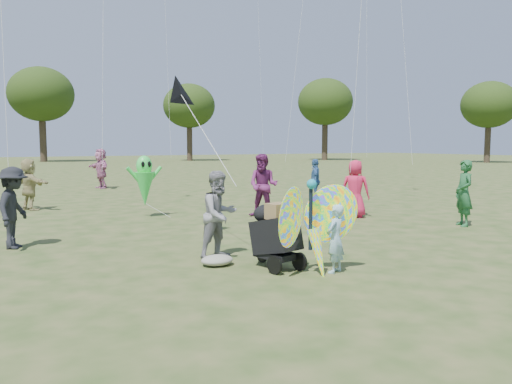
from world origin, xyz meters
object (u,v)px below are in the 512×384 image
at_px(crowd_a, 355,189).
at_px(butterfly_kite, 314,227).
at_px(crowd_j, 101,168).
at_px(crowd_c, 315,181).
at_px(jogging_stroller, 274,231).
at_px(child_girl, 335,239).
at_px(crowd_e, 263,186).
at_px(crowd_f, 464,193).
at_px(adult_man, 219,214).
at_px(crowd_d, 29,184).
at_px(crowd_b, 13,208).
at_px(alien_kite, 145,183).

relative_size(crowd_a, butterfly_kite, 0.93).
relative_size(crowd_j, butterfly_kite, 1.06).
distance_m(crowd_c, jogging_stroller, 9.52).
distance_m(child_girl, crowd_e, 6.23).
bearing_deg(crowd_f, crowd_e, -111.51).
height_order(adult_man, crowd_f, crowd_f).
bearing_deg(crowd_a, butterfly_kite, 91.05).
relative_size(crowd_c, crowd_d, 0.95).
relative_size(crowd_a, crowd_f, 0.97).
bearing_deg(crowd_b, crowd_a, -67.20).
distance_m(child_girl, alien_kite, 7.50).
relative_size(crowd_e, jogging_stroller, 1.61).
bearing_deg(crowd_b, crowd_j, 4.09).
distance_m(adult_man, crowd_d, 9.14).
bearing_deg(crowd_c, crowd_j, -113.72).
height_order(crowd_a, crowd_f, crowd_f).
height_order(crowd_a, alien_kite, alien_kite).
bearing_deg(crowd_a, crowd_b, 46.92).
distance_m(crowd_c, alien_kite, 6.36).
distance_m(crowd_a, crowd_j, 13.57).
bearing_deg(crowd_j, crowd_f, 9.55).
height_order(crowd_f, crowd_j, crowd_j).
height_order(adult_man, crowd_j, crowd_j).
height_order(child_girl, butterfly_kite, butterfly_kite).
height_order(crowd_j, alien_kite, crowd_j).
distance_m(adult_man, alien_kite, 5.57).
relative_size(crowd_a, crowd_d, 1.00).
bearing_deg(crowd_b, adult_man, -107.22).
bearing_deg(crowd_e, child_girl, -60.80).
distance_m(crowd_d, crowd_e, 7.41).
relative_size(adult_man, crowd_f, 0.95).
relative_size(crowd_a, alien_kite, 0.93).
bearing_deg(crowd_e, butterfly_kite, -64.27).
relative_size(crowd_c, jogging_stroller, 1.39).
xyz_separation_m(crowd_c, jogging_stroller, (-6.17, -7.25, -0.15)).
distance_m(child_girl, butterfly_kite, 0.44).
bearing_deg(crowd_d, crowd_f, -156.71).
bearing_deg(crowd_c, adult_man, -10.58).
bearing_deg(child_girl, crowd_f, 174.05).
height_order(crowd_b, crowd_e, crowd_e).
bearing_deg(butterfly_kite, crowd_a, 43.56).
height_order(adult_man, jogging_stroller, adult_man).
bearing_deg(crowd_b, crowd_c, -47.46).
bearing_deg(crowd_j, crowd_d, -38.66).
distance_m(crowd_j, butterfly_kite, 17.39).
height_order(crowd_a, crowd_j, crowd_j).
height_order(crowd_d, alien_kite, alien_kite).
height_order(jogging_stroller, butterfly_kite, butterfly_kite).
distance_m(crowd_d, crowd_f, 12.64).
distance_m(crowd_b, jogging_stroller, 5.31).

